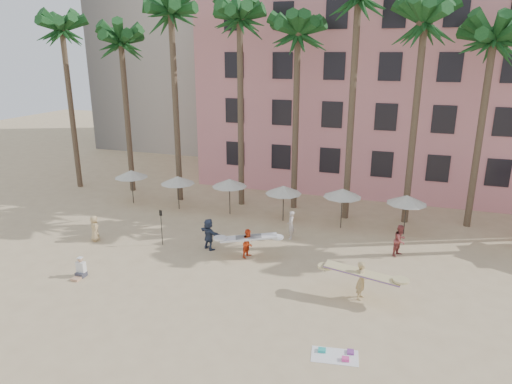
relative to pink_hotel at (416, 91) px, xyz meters
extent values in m
plane|color=#D1B789|center=(-7.00, -26.00, -8.00)|extent=(120.00, 120.00, 0.00)
cube|color=pink|center=(0.00, 0.00, 0.00)|extent=(35.00, 14.00, 16.00)
cylinder|color=brown|center=(-27.00, -11.00, -1.50)|extent=(0.44, 0.44, 13.00)
cylinder|color=brown|center=(-22.00, -10.50, -2.00)|extent=(0.44, 0.44, 12.00)
cylinder|color=brown|center=(-17.00, -11.50, -1.00)|extent=(0.44, 0.44, 14.00)
cylinder|color=brown|center=(-12.00, -11.00, -1.25)|extent=(0.44, 0.44, 13.50)
cylinder|color=brown|center=(-8.00, -10.50, -1.75)|extent=(0.44, 0.44, 12.50)
cylinder|color=brown|center=(-4.00, -11.50, -0.75)|extent=(0.44, 0.44, 14.50)
cylinder|color=brown|center=(0.00, -11.00, -1.50)|extent=(0.44, 0.44, 13.00)
cylinder|color=brown|center=(4.00, -10.50, -2.00)|extent=(0.44, 0.44, 12.00)
cylinder|color=#332B23|center=(-20.00, -13.50, -6.75)|extent=(0.07, 0.07, 2.50)
cone|color=beige|center=(-20.00, -13.50, -5.65)|extent=(2.50, 2.50, 0.55)
cylinder|color=#332B23|center=(-16.00, -13.60, -6.80)|extent=(0.07, 0.07, 2.40)
cone|color=beige|center=(-16.00, -13.60, -5.75)|extent=(2.50, 2.50, 0.55)
cylinder|color=#332B23|center=(-12.00, -13.40, -6.75)|extent=(0.07, 0.07, 2.50)
cone|color=beige|center=(-12.00, -13.40, -5.65)|extent=(2.50, 2.50, 0.55)
cylinder|color=#332B23|center=(-8.00, -13.50, -6.80)|extent=(0.07, 0.07, 2.40)
cone|color=beige|center=(-8.00, -13.50, -5.75)|extent=(2.50, 2.50, 0.55)
cylinder|color=#332B23|center=(-4.00, -13.60, -6.70)|extent=(0.07, 0.07, 2.60)
cone|color=beige|center=(-4.00, -13.60, -5.55)|extent=(2.50, 2.50, 0.55)
cylinder|color=#332B23|center=(0.00, -13.40, -6.75)|extent=(0.07, 0.07, 2.50)
cone|color=beige|center=(0.00, -13.40, -5.65)|extent=(2.50, 2.50, 0.55)
cube|color=white|center=(-2.18, -27.11, -7.99)|extent=(1.93, 1.25, 0.02)
cube|color=#29B2A7|center=(-2.71, -26.99, -7.93)|extent=(0.33, 0.29, 0.10)
cube|color=#EE4299|center=(-1.76, -27.25, -7.92)|extent=(0.31, 0.26, 0.12)
cube|color=#843C91|center=(-1.63, -26.73, -7.94)|extent=(0.30, 0.33, 0.08)
imported|color=tan|center=(-1.74, -22.40, -7.05)|extent=(0.56, 0.76, 1.90)
cube|color=#D5C385|center=(-1.74, -22.40, -6.67)|extent=(3.56, 1.03, 0.41)
imported|color=#ED4319|center=(-8.32, -19.74, -7.16)|extent=(0.84, 0.96, 1.67)
cube|color=white|center=(-8.32, -19.74, -6.83)|extent=(3.29, 1.86, 0.33)
imported|color=tan|center=(-18.11, -20.58, -7.19)|extent=(0.94, 0.91, 1.62)
imported|color=beige|center=(-6.71, -16.37, -7.11)|extent=(0.57, 0.74, 1.79)
imported|color=#9E4341|center=(-0.17, -16.79, -7.08)|extent=(1.04, 1.12, 1.84)
imported|color=#34405B|center=(-10.89, -19.50, -7.05)|extent=(1.83, 1.30, 1.90)
cylinder|color=black|center=(-13.83, -19.84, -6.95)|extent=(0.04, 0.04, 2.10)
cube|color=black|center=(-13.83, -19.84, -5.95)|extent=(0.18, 0.03, 0.35)
cube|color=#3F3F4C|center=(-15.79, -24.82, -7.87)|extent=(0.47, 0.44, 0.25)
cube|color=tan|center=(-15.79, -25.18, -7.94)|extent=(0.42, 0.47, 0.13)
cube|color=white|center=(-15.79, -24.76, -7.48)|extent=(0.46, 0.27, 0.58)
sphere|color=tan|center=(-15.79, -24.76, -7.06)|extent=(0.25, 0.25, 0.25)
camera|label=1|loc=(-0.30, -42.21, 3.22)|focal=32.00mm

